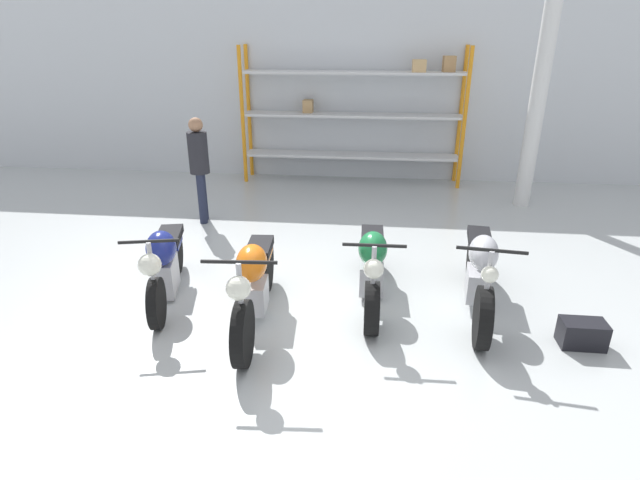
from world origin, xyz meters
name	(u,v)px	position (x,y,z in m)	size (l,w,h in m)	color
ground_plane	(316,308)	(0.00, 0.00, 0.00)	(30.00, 30.00, 0.00)	#B2B7B7
back_wall	(348,93)	(0.00, 5.81, 1.80)	(30.00, 0.08, 3.60)	silver
shelving_rack	(356,112)	(0.19, 5.44, 1.47)	(4.55, 0.63, 2.75)	orange
support_pillar	(537,106)	(3.37, 4.19, 1.80)	(0.28, 0.28, 3.60)	silver
motorcycle_blue	(165,262)	(-1.82, 0.08, 0.47)	(0.74, 1.92, 1.01)	black
motorcycle_orange	(254,282)	(-0.63, -0.37, 0.50)	(0.70, 2.18, 1.08)	black
motorcycle_green	(372,265)	(0.63, 0.34, 0.44)	(0.65, 2.11, 1.01)	black
motorcycle_silver	(480,271)	(1.85, 0.21, 0.48)	(0.66, 2.18, 1.07)	black
person_browsing	(199,162)	(-2.24, 2.69, 1.03)	(0.38, 0.38, 1.74)	#1E2338
toolbox	(582,334)	(2.79, -0.44, 0.14)	(0.44, 0.26, 0.28)	black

